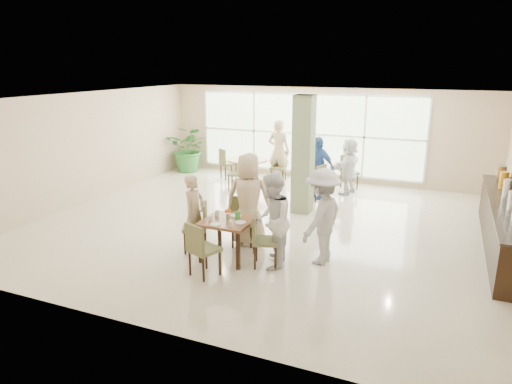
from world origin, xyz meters
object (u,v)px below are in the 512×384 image
at_px(round_table_left, 247,164).
at_px(teen_standing, 322,217).
at_px(teen_right, 272,221).
at_px(adult_b, 349,166).
at_px(buffet_counter, 506,222).
at_px(main_table, 228,225).
at_px(potted_plant, 189,149).
at_px(teen_left, 194,213).
at_px(round_table_right, 322,170).
at_px(adult_a, 317,167).
at_px(teen_far, 249,199).
at_px(adult_standing, 279,151).

distance_m(round_table_left, teen_standing, 5.79).
height_order(teen_right, adult_b, teen_right).
distance_m(buffet_counter, adult_b, 4.54).
bearing_deg(round_table_left, buffet_counter, -21.76).
bearing_deg(main_table, buffet_counter, 27.62).
bearing_deg(potted_plant, round_table_left, -16.96).
bearing_deg(buffet_counter, adult_b, 142.82).
relative_size(main_table, buffet_counter, 0.19).
distance_m(teen_left, teen_right, 1.63).
distance_m(round_table_right, teen_right, 5.29).
relative_size(round_table_right, adult_a, 0.70).
relative_size(teen_left, teen_standing, 0.86).
xyz_separation_m(buffet_counter, teen_far, (-4.67, -1.66, 0.37)).
height_order(round_table_left, adult_standing, adult_standing).
bearing_deg(adult_b, teen_right, 12.00).
height_order(main_table, adult_standing, adult_standing).
xyz_separation_m(main_table, adult_standing, (-1.09, 5.66, 0.30)).
distance_m(teen_left, adult_b, 5.44).
distance_m(round_table_right, adult_standing, 1.56).
height_order(buffet_counter, teen_right, buffet_counter).
bearing_deg(main_table, teen_far, 86.18).
height_order(round_table_left, adult_a, adult_a).
bearing_deg(adult_b, teen_left, -5.41).
distance_m(main_table, teen_far, 0.86).
relative_size(buffet_counter, adult_b, 3.04).
relative_size(round_table_right, adult_b, 0.75).
height_order(teen_left, adult_a, adult_a).
height_order(main_table, teen_standing, teen_standing).
distance_m(teen_far, adult_a, 3.70).
bearing_deg(adult_a, potted_plant, 177.76).
relative_size(teen_left, adult_standing, 0.79).
height_order(main_table, teen_right, teen_right).
distance_m(main_table, buffet_counter, 5.34).
distance_m(teen_left, teen_standing, 2.41).
distance_m(teen_far, teen_standing, 1.59).
height_order(main_table, buffet_counter, buffet_counter).
height_order(main_table, teen_far, teen_far).
bearing_deg(adult_b, potted_plant, -81.90).
relative_size(potted_plant, adult_a, 0.92).
bearing_deg(adult_b, main_table, 2.71).
distance_m(round_table_left, adult_a, 2.39).
distance_m(round_table_left, potted_plant, 2.55).
distance_m(buffet_counter, adult_a, 4.76).
xyz_separation_m(teen_far, adult_b, (1.06, 4.40, -0.15)).
distance_m(adult_a, adult_standing, 1.92).
bearing_deg(teen_standing, round_table_right, -153.26).
bearing_deg(buffet_counter, round_table_right, 147.62).
xyz_separation_m(round_table_left, adult_standing, (0.78, 0.55, 0.35)).
distance_m(potted_plant, teen_right, 7.82).
relative_size(round_table_left, teen_right, 0.70).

